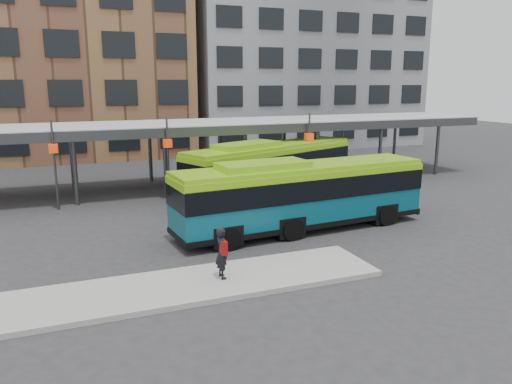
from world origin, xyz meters
name	(u,v)px	position (x,y,z in m)	size (l,w,h in m)	color
ground	(289,243)	(0.00, 0.00, 0.00)	(120.00, 120.00, 0.00)	#28282B
boarding_island	(177,287)	(-5.50, -3.00, 0.09)	(14.00, 3.00, 0.18)	gray
canopy	(202,126)	(-0.06, 12.87, 3.91)	(40.00, 6.53, 4.80)	#999B9E
building_brick	(33,32)	(-10.00, 32.00, 11.00)	(26.00, 14.00, 22.00)	brown
building_grey	(296,50)	(16.00, 32.00, 10.00)	(24.00, 14.00, 20.00)	slate
bus_front	(301,193)	(1.37, 1.61, 1.73)	(12.20, 3.51, 3.32)	#08495A
bus_rear	(271,166)	(3.04, 8.93, 1.72)	(12.07, 6.91, 3.31)	#08495A
pedestrian	(222,252)	(-3.92, -2.97, 1.08)	(0.44, 0.68, 1.78)	black
bike_rack	(379,168)	(13.05, 11.93, 0.46)	(5.78, 1.45, 0.98)	slate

